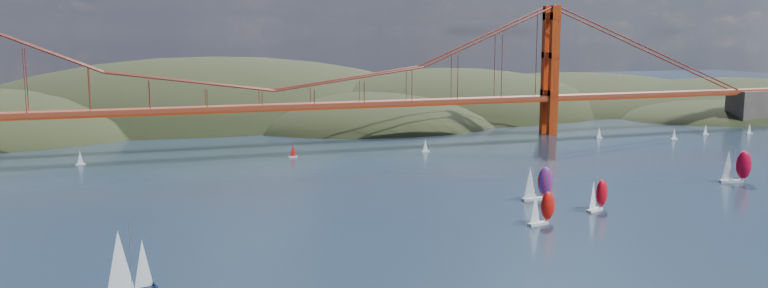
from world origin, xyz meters
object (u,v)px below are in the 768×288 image
(sloop_navy, at_px, (126,263))
(racer_2, at_px, (736,166))
(racer_1, at_px, (597,195))
(racer_rwb, at_px, (537,183))
(racer_0, at_px, (541,207))

(sloop_navy, height_order, racer_2, sloop_navy)
(racer_1, relative_size, racer_rwb, 0.86)
(racer_0, bearing_deg, racer_2, 4.43)
(sloop_navy, distance_m, racer_2, 175.21)
(racer_0, distance_m, racer_1, 21.54)
(racer_0, bearing_deg, sloop_navy, 179.24)
(racer_1, bearing_deg, sloop_navy, 170.14)
(sloop_navy, relative_size, racer_1, 1.49)
(racer_0, height_order, racer_1, racer_1)
(sloop_navy, distance_m, racer_1, 113.74)
(racer_0, relative_size, racer_2, 0.80)
(racer_0, xyz_separation_m, racer_1, (20.27, 7.28, 0.01))
(sloop_navy, height_order, racer_rwb, sloop_navy)
(sloop_navy, xyz_separation_m, racer_0, (90.58, 18.14, -1.62))
(racer_0, xyz_separation_m, racer_rwb, (12.30, 22.46, 0.68))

